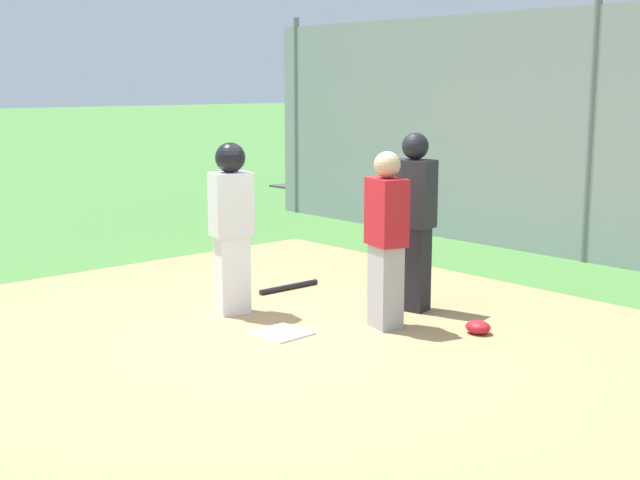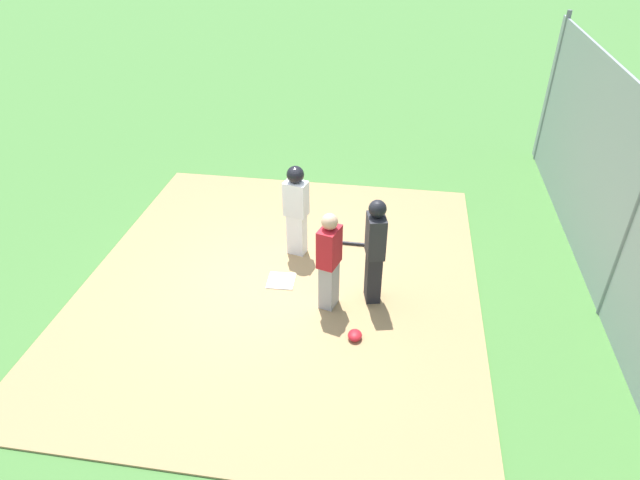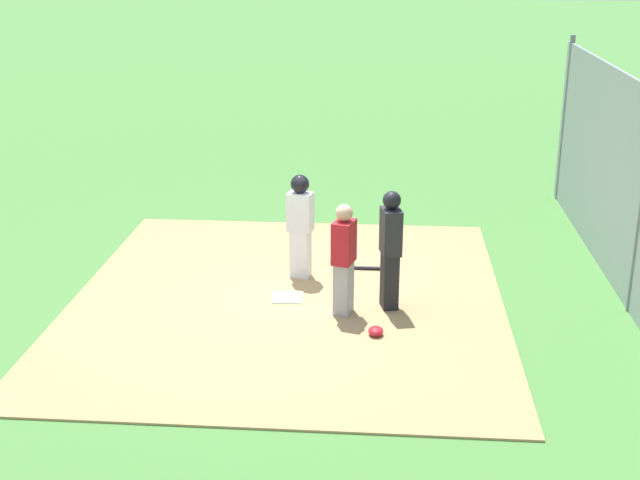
{
  "view_description": "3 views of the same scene",
  "coord_description": "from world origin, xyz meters",
  "views": [
    {
      "loc": [
        -5.79,
        4.7,
        2.26
      ],
      "look_at": [
        0.4,
        -0.82,
        0.74
      ],
      "focal_mm": 48.18,
      "sensor_mm": 36.0,
      "label": 1
    },
    {
      "loc": [
        -7.0,
        -1.73,
        5.53
      ],
      "look_at": [
        0.04,
        -0.64,
        0.88
      ],
      "focal_mm": 30.66,
      "sensor_mm": 36.0,
      "label": 2
    },
    {
      "loc": [
        -11.62,
        -1.42,
        5.08
      ],
      "look_at": [
        0.49,
        -0.45,
        0.79
      ],
      "focal_mm": 47.65,
      "sensor_mm": 36.0,
      "label": 3
    }
  ],
  "objects": [
    {
      "name": "catcher_mask",
      "position": [
        -1.16,
        -1.34,
        0.09
      ],
      "size": [
        0.24,
        0.2,
        0.12
      ],
      "primitive_type": "ellipsoid",
      "color": "#B21923",
      "rests_on": "dirt_infield"
    },
    {
      "name": "baseball_bat",
      "position": [
        1.26,
        -1.13,
        0.06
      ],
      "size": [
        0.07,
        0.78,
        0.06
      ],
      "primitive_type": "cylinder",
      "rotation": [
        0.0,
        1.57,
        4.7
      ],
      "color": "black",
      "rests_on": "dirt_infield"
    },
    {
      "name": "dirt_infield",
      "position": [
        0.0,
        0.0,
        0.01
      ],
      "size": [
        7.2,
        6.4,
        0.03
      ],
      "primitive_type": "cube",
      "color": "#A88456",
      "rests_on": "ground_plane"
    },
    {
      "name": "catcher",
      "position": [
        -0.46,
        -0.86,
        0.88
      ],
      "size": [
        0.44,
        0.35,
        1.63
      ],
      "rotation": [
        0.0,
        0.0,
        1.29
      ],
      "color": "#9E9EA3",
      "rests_on": "dirt_infield"
    },
    {
      "name": "ground_plane",
      "position": [
        0.0,
        0.0,
        0.0
      ],
      "size": [
        140.0,
        140.0,
        0.0
      ],
      "primitive_type": "plane",
      "color": "#477A38"
    },
    {
      "name": "home_plate",
      "position": [
        0.0,
        0.0,
        0.04
      ],
      "size": [
        0.46,
        0.46,
        0.02
      ],
      "primitive_type": "cube",
      "rotation": [
        0.0,
        0.0,
        0.05
      ],
      "color": "white",
      "rests_on": "dirt_infield"
    },
    {
      "name": "umpire",
      "position": [
        -0.21,
        -1.51,
        0.96
      ],
      "size": [
        0.43,
        0.34,
        1.76
      ],
      "rotation": [
        0.0,
        0.0,
        1.8
      ],
      "color": "black",
      "rests_on": "dirt_infield"
    },
    {
      "name": "runner",
      "position": [
        0.88,
        -0.1,
        0.99
      ],
      "size": [
        0.34,
        0.43,
        1.67
      ],
      "rotation": [
        0.0,
        0.0,
        2.91
      ],
      "color": "silver",
      "rests_on": "dirt_infield"
    }
  ]
}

